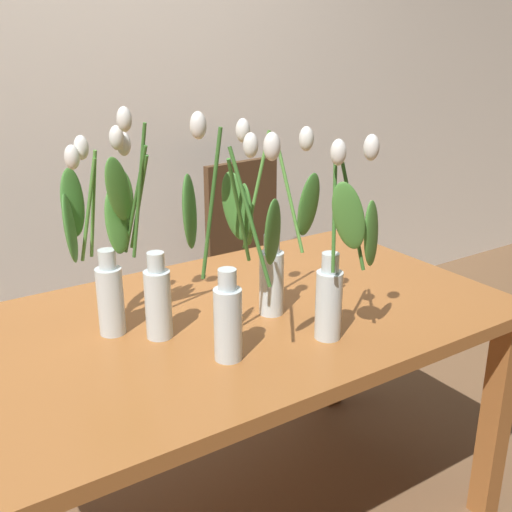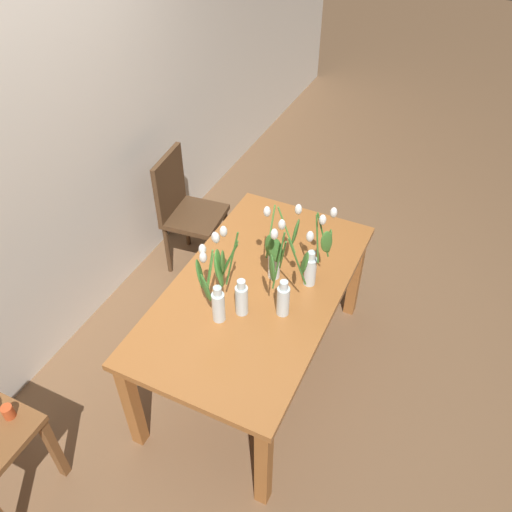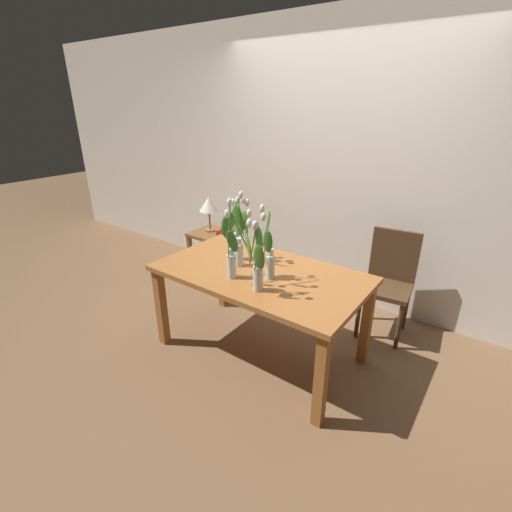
% 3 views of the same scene
% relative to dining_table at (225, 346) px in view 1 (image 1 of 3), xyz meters
% --- Properties ---
extents(room_wall_rear, '(9.00, 0.10, 2.70)m').
position_rel_dining_table_xyz_m(room_wall_rear, '(0.00, 1.31, 0.70)').
color(room_wall_rear, silver).
rests_on(room_wall_rear, ground).
extents(dining_table, '(1.60, 0.90, 0.74)m').
position_rel_dining_table_xyz_m(dining_table, '(0.00, 0.00, 0.00)').
color(dining_table, '#A3602D').
rests_on(dining_table, ground).
extents(tulip_vase_0, '(0.15, 0.18, 0.58)m').
position_rel_dining_table_xyz_m(tulip_vase_0, '(-0.22, 0.03, 0.31)').
color(tulip_vase_0, silver).
rests_on(tulip_vase_0, dining_table).
extents(tulip_vase_1, '(0.18, 0.15, 0.53)m').
position_rel_dining_table_xyz_m(tulip_vase_1, '(0.16, -0.28, 0.27)').
color(tulip_vase_1, silver).
rests_on(tulip_vase_1, dining_table).
extents(tulip_vase_2, '(0.23, 0.25, 0.58)m').
position_rel_dining_table_xyz_m(tulip_vase_2, '(-0.10, -0.20, 0.31)').
color(tulip_vase_2, silver).
rests_on(tulip_vase_2, dining_table).
extents(tulip_vase_3, '(0.20, 0.17, 0.54)m').
position_rel_dining_table_xyz_m(tulip_vase_3, '(0.11, -0.07, 0.27)').
color(tulip_vase_3, silver).
rests_on(tulip_vase_3, dining_table).
extents(tulip_vase_4, '(0.14, 0.13, 0.51)m').
position_rel_dining_table_xyz_m(tulip_vase_4, '(-0.31, 0.09, 0.27)').
color(tulip_vase_4, silver).
rests_on(tulip_vase_4, dining_table).
extents(dining_chair, '(0.44, 0.44, 0.93)m').
position_rel_dining_table_xyz_m(dining_chair, '(0.72, 0.93, -0.12)').
color(dining_chair, '#4C331E').
rests_on(dining_chair, ground).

